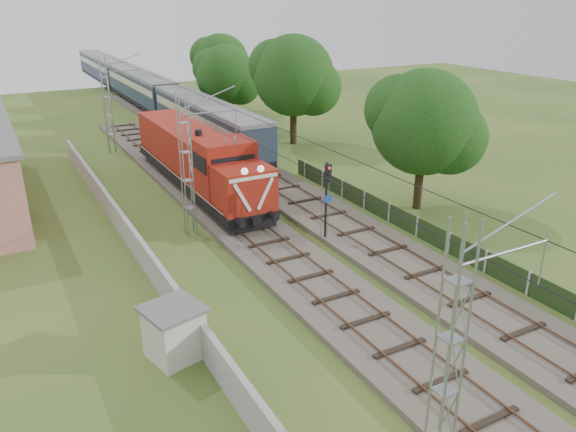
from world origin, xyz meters
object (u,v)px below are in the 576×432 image
relay_hut (174,332)px  locomotive (197,159)px  coach_rake (141,86)px  signal_post (327,189)px

relay_hut → locomotive: bearing=67.2°
coach_rake → relay_hut: (-12.40, -51.03, -1.40)m
locomotive → signal_post: 11.88m
coach_rake → signal_post: 44.93m
locomotive → signal_post: locomotive is taller
coach_rake → locomotive: bearing=-98.5°
locomotive → coach_rake: size_ratio=0.28×
locomotive → coach_rake: locomotive is taller
coach_rake → signal_post: (-1.87, -44.89, 0.65)m
coach_rake → relay_hut: size_ratio=26.74×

